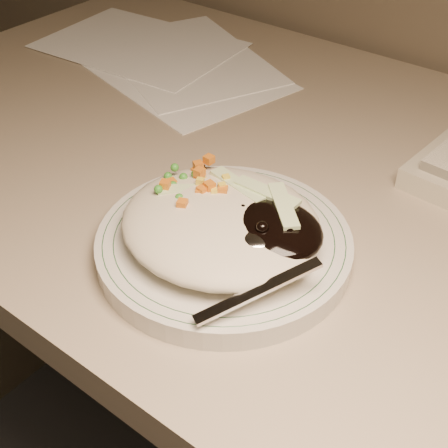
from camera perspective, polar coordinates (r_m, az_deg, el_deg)
The scene contains 5 objects.
desk at distance 0.83m, azimuth 10.31°, elevation -8.32°, with size 1.40×0.70×0.74m.
plate at distance 0.60m, azimuth 0.00°, elevation -1.94°, with size 0.25×0.25×0.02m, color silver.
plate_rim at distance 0.59m, azimuth -0.00°, elevation -1.21°, with size 0.23×0.23×0.00m.
meal at distance 0.58m, azimuth 0.29°, elevation 0.24°, with size 0.21×0.19×0.05m.
papers at distance 1.00m, azimuth -5.09°, elevation 14.86°, with size 0.45×0.34×0.00m.
Camera 1 is at (0.23, 0.85, 1.14)m, focal length 50.00 mm.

